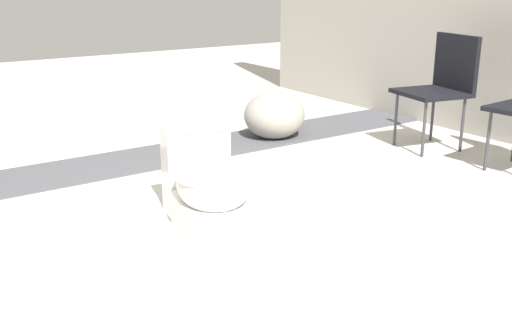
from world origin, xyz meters
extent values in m
plane|color=beige|center=(0.00, 0.00, 0.00)|extent=(14.00, 14.00, 0.00)
cube|color=#4C4C51|center=(-1.21, 0.50, 0.01)|extent=(0.56, 8.00, 0.01)
cube|color=white|center=(0.06, -0.10, 0.09)|extent=(0.66, 0.46, 0.17)
ellipsoid|color=white|center=(0.15, -0.12, 0.26)|extent=(0.51, 0.45, 0.28)
cylinder|color=white|center=(0.15, -0.12, 0.32)|extent=(0.47, 0.47, 0.03)
cube|color=white|center=(-0.15, -0.05, 0.32)|extent=(0.25, 0.37, 0.30)
cube|color=white|center=(-0.15, -0.05, 0.49)|extent=(0.28, 0.40, 0.04)
cylinder|color=silver|center=(-0.13, 0.03, 0.51)|extent=(0.02, 0.02, 0.01)
cube|color=black|center=(-0.29, 1.98, 0.42)|extent=(0.52, 0.52, 0.03)
cube|color=black|center=(-0.24, 2.18, 0.64)|extent=(0.44, 0.13, 0.40)
cylinder|color=#38383D|center=(-0.15, 1.78, 0.20)|extent=(0.02, 0.02, 0.40)
cylinder|color=#38383D|center=(-0.49, 1.85, 0.20)|extent=(0.02, 0.02, 0.40)
cylinder|color=#38383D|center=(-0.08, 2.11, 0.20)|extent=(0.02, 0.02, 0.40)
cylinder|color=#38383D|center=(-0.42, 2.18, 0.20)|extent=(0.02, 0.02, 0.40)
cylinder|color=#38383D|center=(0.29, 1.88, 0.20)|extent=(0.02, 0.02, 0.40)
ellipsoid|color=gray|center=(-1.16, 1.20, 0.19)|extent=(0.54, 0.57, 0.38)
camera|label=1|loc=(2.58, -1.50, 1.24)|focal=42.00mm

